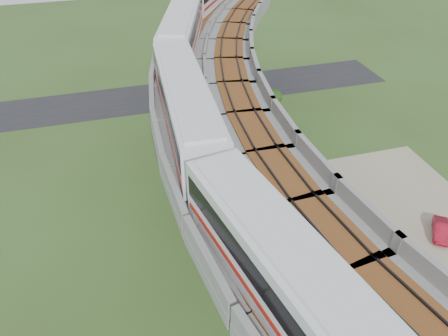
{
  "coord_description": "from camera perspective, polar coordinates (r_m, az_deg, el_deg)",
  "views": [
    {
      "loc": [
        -6.65,
        -21.28,
        25.6
      ],
      "look_at": [
        0.18,
        2.68,
        7.5
      ],
      "focal_mm": 35.0,
      "sensor_mm": 36.0,
      "label": 1
    }
  ],
  "objects": [
    {
      "name": "tree_2",
      "position": [
        41.0,
        6.04,
        0.47
      ],
      "size": [
        3.1,
        3.1,
        3.23
      ],
      "color": "#382314",
      "rests_on": "ground"
    },
    {
      "name": "tree_0",
      "position": [
        53.54,
        6.47,
        9.22
      ],
      "size": [
        2.19,
        2.19,
        2.62
      ],
      "color": "#382314",
      "rests_on": "ground"
    },
    {
      "name": "fence",
      "position": [
        36.6,
        15.93,
        -8.54
      ],
      "size": [
        3.87,
        38.73,
        1.5
      ],
      "color": "#2D382D",
      "rests_on": "ground"
    },
    {
      "name": "tree_1",
      "position": [
        48.4,
        6.01,
        6.31
      ],
      "size": [
        2.38,
        2.38,
        2.8
      ],
      "color": "#382314",
      "rests_on": "ground"
    },
    {
      "name": "asphalt_road",
      "position": [
        57.7,
        -7.74,
        9.33
      ],
      "size": [
        60.0,
        8.0,
        0.03
      ],
      "primitive_type": "cube",
      "color": "#232326",
      "rests_on": "ground"
    },
    {
      "name": "car_dark",
      "position": [
        38.7,
        15.2,
        -5.81
      ],
      "size": [
        3.89,
        1.66,
        1.12
      ],
      "primitive_type": "imported",
      "rotation": [
        0.0,
        0.0,
        1.6
      ],
      "color": "black",
      "rests_on": "dirt_lot"
    },
    {
      "name": "tree_3",
      "position": [
        36.85,
        8.94,
        -4.53
      ],
      "size": [
        1.9,
        1.9,
        2.73
      ],
      "color": "#382314",
      "rests_on": "ground"
    },
    {
      "name": "tree_4",
      "position": [
        33.55,
        13.95,
        -10.65
      ],
      "size": [
        2.18,
        2.18,
        2.7
      ],
      "color": "#382314",
      "rests_on": "ground"
    },
    {
      "name": "ground",
      "position": [
        33.95,
        0.97,
        -12.96
      ],
      "size": [
        160.0,
        160.0,
        0.0
      ],
      "primitive_type": "plane",
      "color": "#374E1F",
      "rests_on": "ground"
    },
    {
      "name": "car_red",
      "position": [
        40.11,
        26.46,
        -7.27
      ],
      "size": [
        2.73,
        3.23,
        1.04
      ],
      "primitive_type": "imported",
      "rotation": [
        0.0,
        0.0,
        -0.62
      ],
      "color": "maroon",
      "rests_on": "dirt_lot"
    },
    {
      "name": "dirt_lot",
      "position": [
        38.11,
        22.82,
        -9.77
      ],
      "size": [
        18.0,
        26.0,
        0.04
      ],
      "primitive_type": "cube",
      "color": "gray",
      "rests_on": "ground"
    },
    {
      "name": "metro_train",
      "position": [
        35.02,
        -1.78,
        13.67
      ],
      "size": [
        16.33,
        60.4,
        3.64
      ],
      "color": "silver",
      "rests_on": "ground"
    },
    {
      "name": "tree_5",
      "position": [
        30.68,
        16.77,
        -15.91
      ],
      "size": [
        2.92,
        2.92,
        3.43
      ],
      "color": "#382314",
      "rests_on": "ground"
    },
    {
      "name": "viaduct",
      "position": [
        28.93,
        8.45,
        0.65
      ],
      "size": [
        19.58,
        73.98,
        11.4
      ],
      "color": "#99968E",
      "rests_on": "ground"
    }
  ]
}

